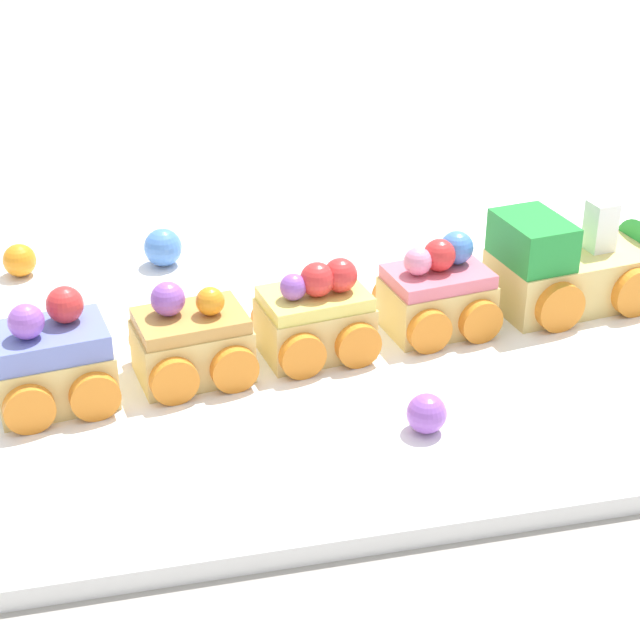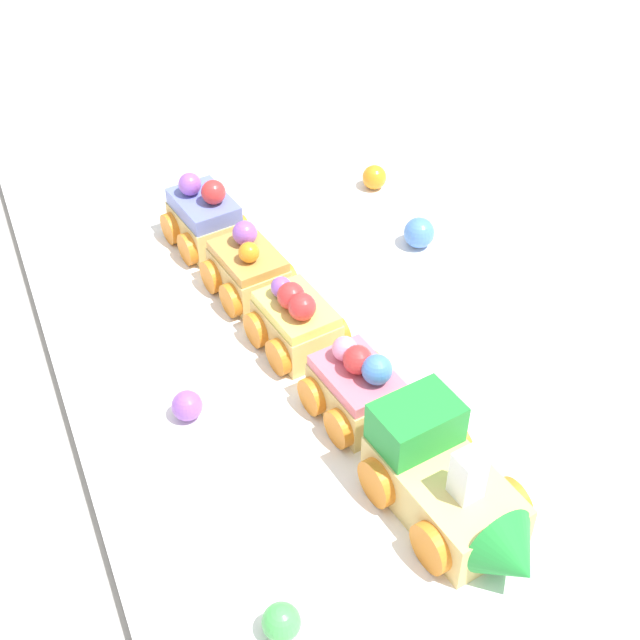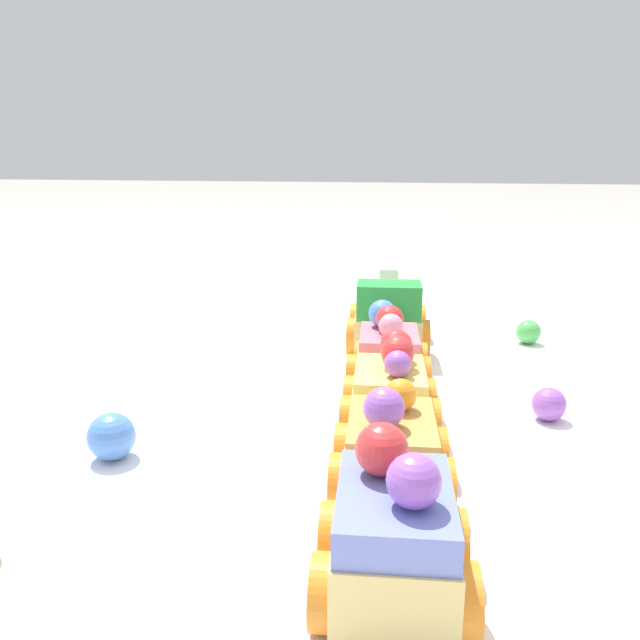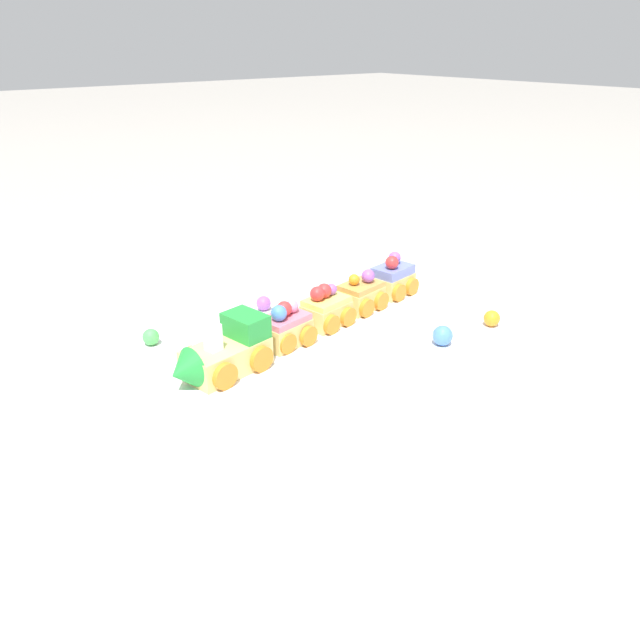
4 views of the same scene
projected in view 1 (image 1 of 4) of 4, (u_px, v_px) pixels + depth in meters
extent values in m
plane|color=gray|center=(350.00, 334.00, 0.71)|extent=(10.00, 10.00, 0.00)
cube|color=white|center=(350.00, 327.00, 0.71)|extent=(0.81, 0.44, 0.01)
cube|color=#E5C675|center=(571.00, 278.00, 0.72)|extent=(0.11, 0.07, 0.04)
cube|color=green|center=(533.00, 240.00, 0.69)|extent=(0.05, 0.06, 0.03)
cube|color=white|center=(599.00, 237.00, 0.71)|extent=(0.02, 0.02, 0.02)
cube|color=white|center=(602.00, 214.00, 0.71)|extent=(0.02, 0.02, 0.02)
cylinder|color=orange|center=(636.00, 293.00, 0.70)|extent=(0.03, 0.01, 0.03)
cylinder|color=orange|center=(580.00, 255.00, 0.76)|extent=(0.03, 0.01, 0.03)
cylinder|color=orange|center=(560.00, 307.00, 0.69)|extent=(0.03, 0.01, 0.03)
cylinder|color=orange|center=(509.00, 268.00, 0.74)|extent=(0.03, 0.01, 0.03)
cube|color=#E5C675|center=(436.00, 305.00, 0.69)|extent=(0.07, 0.05, 0.03)
cube|color=#E57084|center=(438.00, 276.00, 0.68)|extent=(0.07, 0.05, 0.01)
sphere|color=pink|center=(418.00, 261.00, 0.67)|extent=(0.02, 0.02, 0.02)
sphere|color=red|center=(439.00, 255.00, 0.67)|extent=(0.02, 0.02, 0.02)
sphere|color=#4C84E0|center=(457.00, 248.00, 0.68)|extent=(0.02, 0.02, 0.02)
cylinder|color=orange|center=(481.00, 322.00, 0.67)|extent=(0.03, 0.01, 0.03)
cylinder|color=orange|center=(442.00, 287.00, 0.72)|extent=(0.03, 0.01, 0.03)
cylinder|color=orange|center=(430.00, 332.00, 0.66)|extent=(0.03, 0.01, 0.03)
cylinder|color=orange|center=(394.00, 296.00, 0.71)|extent=(0.03, 0.01, 0.03)
cube|color=#E5C675|center=(315.00, 328.00, 0.66)|extent=(0.07, 0.05, 0.03)
cube|color=#EFE066|center=(315.00, 298.00, 0.65)|extent=(0.07, 0.05, 0.01)
sphere|color=#9956C6|center=(293.00, 287.00, 0.64)|extent=(0.02, 0.02, 0.02)
sphere|color=red|center=(317.00, 280.00, 0.64)|extent=(0.02, 0.02, 0.02)
sphere|color=red|center=(340.00, 275.00, 0.65)|extent=(0.02, 0.02, 0.02)
cylinder|color=orange|center=(358.00, 345.00, 0.65)|extent=(0.03, 0.01, 0.03)
cylinder|color=orange|center=(326.00, 308.00, 0.69)|extent=(0.03, 0.01, 0.03)
cylinder|color=orange|center=(303.00, 356.00, 0.64)|extent=(0.03, 0.01, 0.03)
cylinder|color=orange|center=(273.00, 317.00, 0.68)|extent=(0.03, 0.01, 0.03)
cube|color=#E5C675|center=(192.00, 351.00, 0.64)|extent=(0.07, 0.05, 0.03)
cube|color=#CC9347|center=(190.00, 321.00, 0.63)|extent=(0.07, 0.05, 0.01)
sphere|color=#9956C6|center=(168.00, 299.00, 0.62)|extent=(0.02, 0.02, 0.02)
sphere|color=orange|center=(210.00, 301.00, 0.62)|extent=(0.02, 0.02, 0.02)
cylinder|color=orange|center=(235.00, 370.00, 0.62)|extent=(0.03, 0.01, 0.03)
cylinder|color=orange|center=(209.00, 329.00, 0.67)|extent=(0.03, 0.01, 0.03)
cylinder|color=orange|center=(174.00, 381.00, 0.61)|extent=(0.03, 0.01, 0.03)
cylinder|color=orange|center=(152.00, 339.00, 0.65)|extent=(0.03, 0.01, 0.03)
cube|color=#E5C675|center=(54.00, 377.00, 0.61)|extent=(0.07, 0.05, 0.03)
cube|color=#6B7AC6|center=(49.00, 340.00, 0.60)|extent=(0.07, 0.05, 0.01)
sphere|color=#9956C6|center=(26.00, 322.00, 0.58)|extent=(0.02, 0.02, 0.02)
sphere|color=red|center=(65.00, 305.00, 0.60)|extent=(0.02, 0.02, 0.02)
cylinder|color=orange|center=(95.00, 397.00, 0.60)|extent=(0.03, 0.01, 0.03)
cylinder|color=orange|center=(78.00, 353.00, 0.64)|extent=(0.03, 0.01, 0.03)
cylinder|color=orange|center=(29.00, 410.00, 0.58)|extent=(0.03, 0.01, 0.03)
cylinder|color=orange|center=(17.00, 364.00, 0.63)|extent=(0.03, 0.01, 0.03)
sphere|color=#9956C6|center=(427.00, 414.00, 0.59)|extent=(0.02, 0.02, 0.02)
sphere|color=#4C84E0|center=(163.00, 247.00, 0.78)|extent=(0.03, 0.03, 0.03)
sphere|color=orange|center=(20.00, 260.00, 0.76)|extent=(0.02, 0.02, 0.02)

